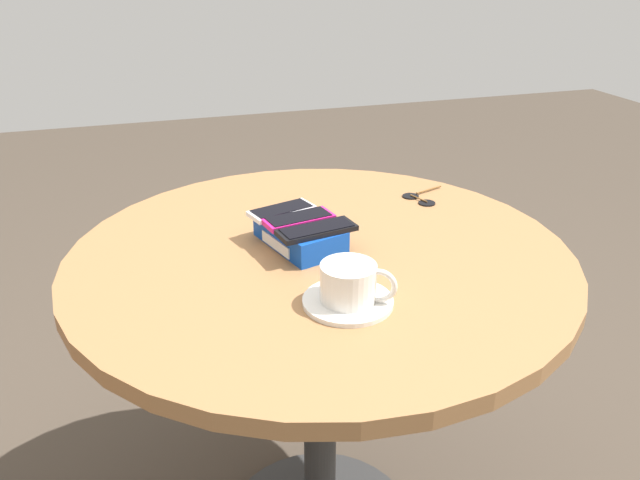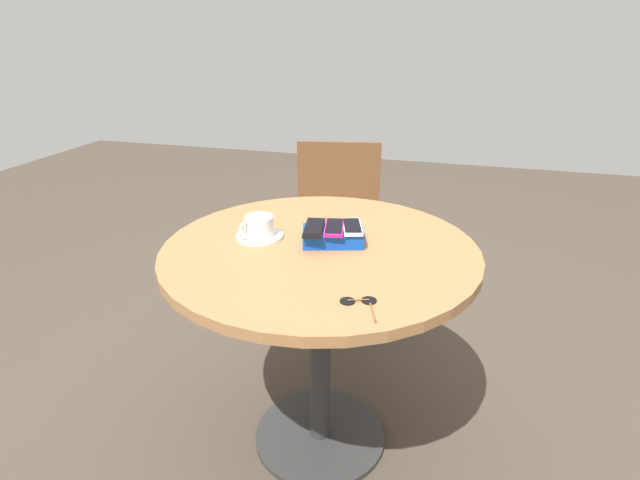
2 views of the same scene
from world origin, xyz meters
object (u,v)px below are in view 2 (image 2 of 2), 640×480
phone_box (333,236)px  phone_white (352,227)px  phone_magenta (334,227)px  chair_near_window (337,225)px  round_table (320,287)px  sunglasses (360,302)px  coffee_cup (258,226)px  phone_black (314,228)px  saucer (260,236)px

phone_box → phone_white: (-0.05, -0.02, 0.03)m
phone_magenta → chair_near_window: chair_near_window is taller
round_table → sunglasses: size_ratio=8.48×
phone_box → coffee_cup: coffee_cup is taller
phone_box → phone_magenta: (-0.00, -0.00, 0.03)m
round_table → coffee_cup: size_ratio=8.25×
phone_black → coffee_cup: (0.18, -0.00, -0.01)m
round_table → phone_white: phone_white is taller
saucer → coffee_cup: 0.04m
saucer → coffee_cup: bearing=60.0°
phone_black → coffee_cup: bearing=-0.0°
round_table → phone_magenta: 0.20m
phone_white → sunglasses: (-0.09, 0.34, -0.05)m
phone_white → sunglasses: bearing=105.4°
coffee_cup → chair_near_window: chair_near_window is taller
round_table → phone_white: 0.21m
phone_box → phone_white: size_ratio=1.45×
phone_box → coffee_cup: 0.23m
chair_near_window → phone_box: bearing=102.9°
phone_box → chair_near_window: 0.95m
chair_near_window → coffee_cup: bearing=88.1°
sunglasses → phone_black: bearing=-56.5°
phone_white → saucer: size_ratio=0.95×
round_table → coffee_cup: bearing=-3.7°
round_table → phone_black: phone_black is taller
phone_magenta → phone_white: bearing=-158.3°
phone_box → saucer: 0.23m
phone_box → phone_black: size_ratio=1.32×
saucer → chair_near_window: (-0.03, -0.89, -0.30)m
phone_box → chair_near_window: bearing=-77.1°
round_table → phone_magenta: bearing=-138.2°
phone_magenta → chair_near_window: 0.96m
phone_white → coffee_cup: size_ratio=1.21×
phone_magenta → coffee_cup: bearing=4.4°
saucer → coffee_cup: size_ratio=1.28×
phone_box → chair_near_window: chair_near_window is taller
coffee_cup → phone_black: bearing=180.0°
phone_magenta → sunglasses: 0.35m
phone_box → phone_white: bearing=-159.2°
phone_magenta → saucer: 0.24m
saucer → phone_box: bearing=-176.2°
phone_box → chair_near_window: (0.20, -0.87, -0.32)m
phone_black → saucer: 0.18m
phone_box → phone_black: bearing=18.5°
coffee_cup → saucer: bearing=-120.0°
phone_magenta → phone_black: (0.06, 0.02, -0.00)m
coffee_cup → sunglasses: size_ratio=1.03×
phone_magenta → phone_box: bearing=7.8°
saucer → sunglasses: size_ratio=1.31×
phone_white → chair_near_window: size_ratio=0.17×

